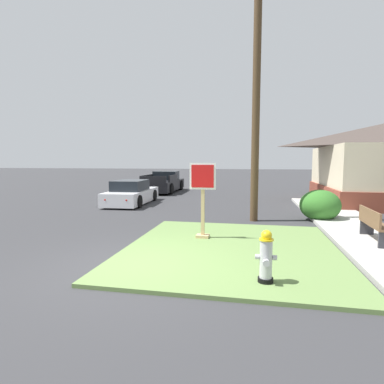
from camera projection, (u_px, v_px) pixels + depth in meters
ground_plane at (134, 267)px, 6.47m from camera, size 160.00×160.00×0.00m
grass_corner_patch at (231, 248)px, 7.73m from camera, size 5.21×5.79×0.08m
sidewalk_strip at (351, 225)px, 10.43m from camera, size 2.20×14.10×0.12m
fire_hydrant at (266, 258)px, 5.44m from camera, size 0.38×0.34×0.95m
stop_sign at (203, 202)px, 8.56m from camera, size 0.73×0.29×2.11m
manhole_cover at (189, 232)px, 9.67m from camera, size 0.70×0.70×0.02m
parked_sedan_white at (132, 194)px, 16.01m from camera, size 1.99×4.48×1.25m
pickup_truck_black at (164, 183)px, 22.27m from camera, size 2.18×5.41×1.48m
street_bench at (374, 223)px, 8.13m from camera, size 0.48×1.69×0.85m
utility_pole at (257, 81)px, 10.99m from camera, size 1.62×0.28×9.80m
shrub_by_curb at (320, 205)px, 11.47m from camera, size 1.47×1.47×1.17m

